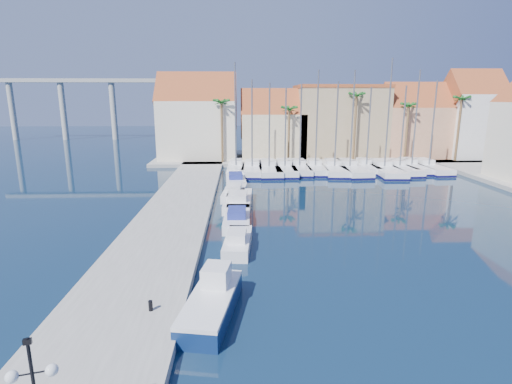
# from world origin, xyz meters

# --- Properties ---
(ground) EXTENTS (260.00, 260.00, 0.00)m
(ground) POSITION_xyz_m (0.00, 0.00, 0.00)
(ground) COLOR black
(ground) RESTS_ON ground
(quay_west) EXTENTS (6.00, 77.00, 0.50)m
(quay_west) POSITION_xyz_m (-9.00, 13.50, 0.25)
(quay_west) COLOR gray
(quay_west) RESTS_ON ground
(shore_north) EXTENTS (54.00, 16.00, 0.50)m
(shore_north) POSITION_xyz_m (10.00, 48.00, 0.25)
(shore_north) COLOR gray
(shore_north) RESTS_ON ground
(lamp_post) EXTENTS (1.22, 0.56, 3.67)m
(lamp_post) POSITION_xyz_m (-8.69, -9.04, 2.91)
(lamp_post) COLOR black
(lamp_post) RESTS_ON quay_west
(bollard) EXTENTS (0.19, 0.19, 0.48)m
(bollard) POSITION_xyz_m (-7.50, -1.37, 0.74)
(bollard) COLOR black
(bollard) RESTS_ON quay_west
(fishing_boat) EXTENTS (2.88, 6.00, 2.02)m
(fishing_boat) POSITION_xyz_m (-4.72, -0.88, 0.67)
(fishing_boat) COLOR #0D2350
(fishing_boat) RESTS_ON ground
(motorboat_west_0) EXTENTS (2.10, 5.35, 1.40)m
(motorboat_west_0) POSITION_xyz_m (-3.55, 7.45, 0.51)
(motorboat_west_0) COLOR white
(motorboat_west_0) RESTS_ON ground
(motorboat_west_1) EXTENTS (2.21, 6.40, 1.40)m
(motorboat_west_1) POSITION_xyz_m (-3.63, 12.99, 0.51)
(motorboat_west_1) COLOR white
(motorboat_west_1) RESTS_ON ground
(motorboat_west_2) EXTENTS (2.84, 7.61, 1.40)m
(motorboat_west_2) POSITION_xyz_m (-3.55, 18.65, 0.51)
(motorboat_west_2) COLOR white
(motorboat_west_2) RESTS_ON ground
(motorboat_west_3) EXTENTS (2.67, 6.69, 1.40)m
(motorboat_west_3) POSITION_xyz_m (-3.95, 22.11, 0.51)
(motorboat_west_3) COLOR white
(motorboat_west_3) RESTS_ON ground
(motorboat_west_4) EXTENTS (2.56, 7.09, 1.40)m
(motorboat_west_4) POSITION_xyz_m (-3.91, 28.61, 0.51)
(motorboat_west_4) COLOR white
(motorboat_west_4) RESTS_ON ground
(sailboat_0) EXTENTS (2.46, 8.65, 14.51)m
(sailboat_0) POSITION_xyz_m (-3.90, 36.47, 0.65)
(sailboat_0) COLOR white
(sailboat_0) RESTS_ON ground
(sailboat_1) EXTENTS (3.51, 10.57, 12.32)m
(sailboat_1) POSITION_xyz_m (-1.68, 35.70, 0.58)
(sailboat_1) COLOR white
(sailboat_1) RESTS_ON ground
(sailboat_2) EXTENTS (3.14, 10.88, 11.90)m
(sailboat_2) POSITION_xyz_m (0.55, 35.62, 0.57)
(sailboat_2) COLOR white
(sailboat_2) RESTS_ON ground
(sailboat_3) EXTENTS (3.19, 10.97, 11.27)m
(sailboat_3) POSITION_xyz_m (2.75, 35.90, 0.56)
(sailboat_3) COLOR white
(sailboat_3) RESTS_ON ground
(sailboat_4) EXTENTS (2.67, 9.54, 11.71)m
(sailboat_4) POSITION_xyz_m (4.78, 35.96, 0.58)
(sailboat_4) COLOR white
(sailboat_4) RESTS_ON ground
(sailboat_5) EXTENTS (2.92, 9.35, 13.58)m
(sailboat_5) POSITION_xyz_m (6.99, 36.03, 0.61)
(sailboat_5) COLOR white
(sailboat_5) RESTS_ON ground
(sailboat_6) EXTENTS (3.80, 11.08, 12.08)m
(sailboat_6) POSITION_xyz_m (9.53, 35.55, 0.57)
(sailboat_6) COLOR white
(sailboat_6) RESTS_ON ground
(sailboat_7) EXTENTS (3.88, 11.70, 13.50)m
(sailboat_7) POSITION_xyz_m (11.50, 35.49, 0.58)
(sailboat_7) COLOR white
(sailboat_7) RESTS_ON ground
(sailboat_8) EXTENTS (2.35, 8.44, 11.38)m
(sailboat_8) POSITION_xyz_m (14.20, 36.49, 0.60)
(sailboat_8) COLOR white
(sailboat_8) RESTS_ON ground
(sailboat_9) EXTENTS (3.74, 12.12, 14.95)m
(sailboat_9) POSITION_xyz_m (16.19, 35.05, 0.59)
(sailboat_9) COLOR white
(sailboat_9) RESTS_ON ground
(sailboat_10) EXTENTS (3.45, 10.45, 11.57)m
(sailboat_10) POSITION_xyz_m (18.44, 35.53, 0.57)
(sailboat_10) COLOR white
(sailboat_10) RESTS_ON ground
(sailboat_11) EXTENTS (2.69, 9.53, 13.63)m
(sailboat_11) POSITION_xyz_m (20.56, 36.49, 0.61)
(sailboat_11) COLOR white
(sailboat_11) RESTS_ON ground
(sailboat_12) EXTENTS (3.35, 10.14, 12.25)m
(sailboat_12) POSITION_xyz_m (22.72, 35.96, 0.58)
(sailboat_12) COLOR white
(sailboat_12) RESTS_ON ground
(building_0) EXTENTS (12.30, 9.00, 13.50)m
(building_0) POSITION_xyz_m (-10.00, 47.00, 6.52)
(building_0) COLOR beige
(building_0) RESTS_ON shore_north
(building_1) EXTENTS (10.30, 8.00, 11.00)m
(building_1) POSITION_xyz_m (2.00, 47.00, 5.30)
(building_1) COLOR #C1B188
(building_1) RESTS_ON shore_north
(building_2) EXTENTS (14.20, 10.20, 11.50)m
(building_2) POSITION_xyz_m (13.00, 48.00, 6.26)
(building_2) COLOR tan
(building_2) RESTS_ON shore_north
(building_3) EXTENTS (10.30, 8.00, 12.00)m
(building_3) POSITION_xyz_m (25.00, 47.00, 5.86)
(building_3) COLOR tan
(building_3) RESTS_ON shore_north
(building_4) EXTENTS (8.30, 8.00, 14.00)m
(building_4) POSITION_xyz_m (34.00, 46.00, 6.97)
(building_4) COLOR white
(building_4) RESTS_ON shore_north
(palm_0) EXTENTS (2.60, 2.60, 10.15)m
(palm_0) POSITION_xyz_m (-6.00, 42.00, 9.08)
(palm_0) COLOR brown
(palm_0) RESTS_ON shore_north
(palm_1) EXTENTS (2.60, 2.60, 9.15)m
(palm_1) POSITION_xyz_m (4.00, 42.00, 8.14)
(palm_1) COLOR brown
(palm_1) RESTS_ON shore_north
(palm_2) EXTENTS (2.60, 2.60, 11.15)m
(palm_2) POSITION_xyz_m (14.00, 42.00, 10.02)
(palm_2) COLOR brown
(palm_2) RESTS_ON shore_north
(palm_3) EXTENTS (2.60, 2.60, 9.65)m
(palm_3) POSITION_xyz_m (22.00, 42.00, 8.61)
(palm_3) COLOR brown
(palm_3) RESTS_ON shore_north
(palm_4) EXTENTS (2.60, 2.60, 10.65)m
(palm_4) POSITION_xyz_m (30.00, 42.00, 9.55)
(palm_4) COLOR brown
(palm_4) RESTS_ON shore_north
(viaduct) EXTENTS (48.00, 2.20, 14.45)m
(viaduct) POSITION_xyz_m (-39.07, 82.00, 10.25)
(viaduct) COLOR #9E9E99
(viaduct) RESTS_ON ground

